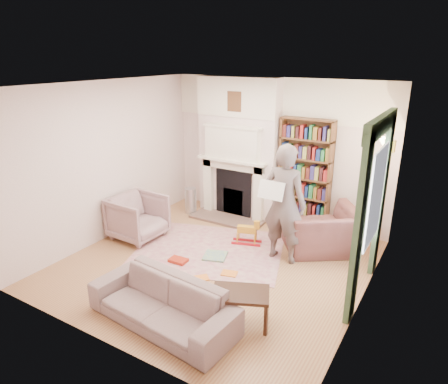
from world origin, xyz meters
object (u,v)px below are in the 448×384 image
Objects in this scene: sofa at (162,303)px; man_reading at (284,204)px; rocking_horse at (247,232)px; armchair_left at (138,217)px; armchair_reading at (321,230)px; coffee_table at (240,308)px; bookcase at (305,168)px; paraffin_heater at (191,201)px.

man_reading is (0.62, 2.32, 0.68)m from sofa.
sofa is 1.01× the size of man_reading.
rocking_horse is (-0.13, 2.49, -0.06)m from sofa.
man_reading is (2.58, 0.61, 0.57)m from armchair_left.
armchair_reading is 2.44m from coffee_table.
bookcase is at bearing 47.69° from rocking_horse.
man_reading is at bearing 80.38° from sofa.
bookcase is at bearing 13.78° from paraffin_heater.
armchair_reading is 0.95m from man_reading.
sofa is 0.97m from coffee_table.
man_reading is at bearing 17.58° from armchair_reading.
armchair_left is 2.60m from sofa.
armchair_reading is (0.64, -0.82, -0.79)m from bookcase.
sofa is 3.78× the size of rocking_horse.
man_reading reaches higher than sofa.
man_reading is at bearing -31.28° from rocking_horse.
sofa is 3.67m from paraffin_heater.
armchair_reading is 1.35× the size of armchair_left.
armchair_left is 0.45× the size of sofa.
man_reading is at bearing -82.24° from bookcase.
sofa is 2.50m from rocking_horse.
paraffin_heater is 1.84m from rocking_horse.
paraffin_heater is at bearing -2.62° from armchair_left.
bookcase is 1.44m from man_reading.
coffee_table is 2.22m from rocking_horse.
coffee_table is (2.80, -1.22, -0.17)m from armchair_left.
coffee_table is at bearing -82.76° from bookcase.
sofa is at bearing -105.09° from rocking_horse.
armchair_left is at bearing -175.01° from rocking_horse.
bookcase is 2.64× the size of coffee_table.
paraffin_heater is (0.12, 1.47, -0.12)m from armchair_left.
armchair_reading is 1.28m from rocking_horse.
man_reading is 2.69m from paraffin_heater.
paraffin_heater is at bearing -17.32° from man_reading.
armchair_left is at bearing -13.82° from armchair_reading.
armchair_left is 1.69× the size of rocking_horse.
bookcase is 0.95× the size of man_reading.
rocking_horse is at bearing -64.72° from armchair_left.
paraffin_heater is at bearing -166.22° from bookcase.
paraffin_heater is at bearing -40.71° from armchair_reading.
armchair_left is 3.05m from coffee_table.
armchair_left is at bearing 15.28° from man_reading.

